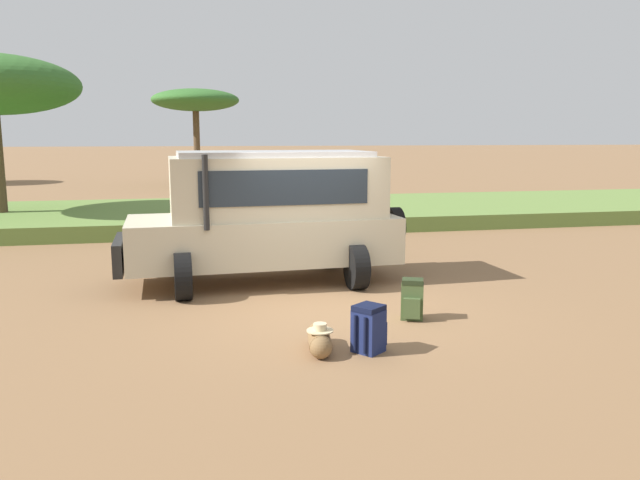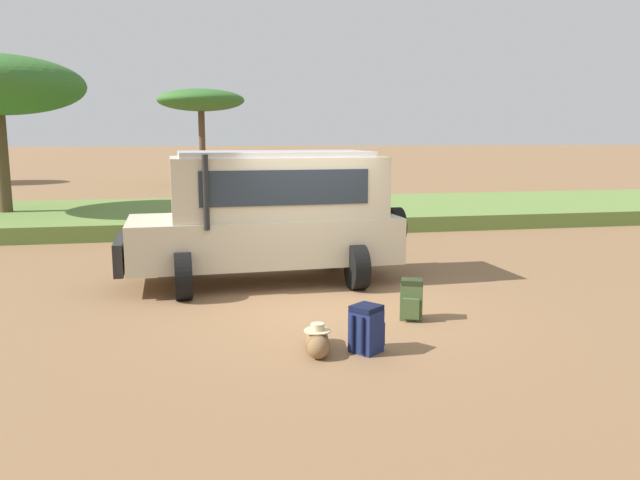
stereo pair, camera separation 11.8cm
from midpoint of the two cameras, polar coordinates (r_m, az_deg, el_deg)
ground_plane at (r=10.07m, az=0.87°, el=-6.15°), size 320.00×320.00×0.00m
grass_bank at (r=20.35m, az=-5.44°, el=2.42°), size 120.00×7.00×0.44m
safari_vehicle at (r=11.62m, az=-4.33°, el=2.45°), size 5.39×2.87×2.44m
backpack_beside_front_wheel at (r=9.44m, az=8.71°, el=-5.46°), size 0.39×0.41×0.61m
backpack_cluster_center at (r=8.01m, az=4.72°, el=-8.11°), size 0.50×0.48×0.61m
duffel_bag_low_black_case at (r=8.05m, az=0.16°, el=-9.06°), size 0.37×0.87×0.39m
acacia_tree_centre_back at (r=35.47m, az=-10.74°, el=12.38°), size 4.74×5.08×5.23m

